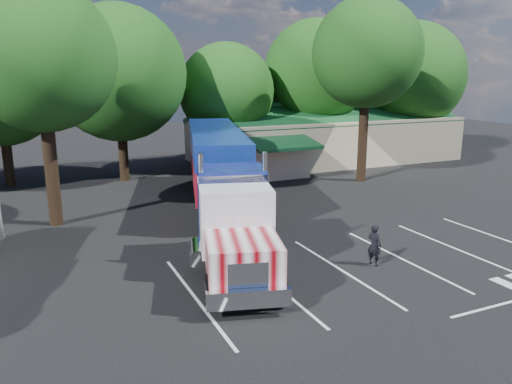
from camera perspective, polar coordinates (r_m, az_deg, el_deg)
name	(u,v)px	position (r m, az deg, el deg)	size (l,w,h in m)	color
ground	(277,231)	(26.31, 2.46, -4.43)	(120.00, 120.00, 0.00)	black
event_hall	(322,137)	(47.69, 7.57, 6.28)	(24.20, 14.12, 5.55)	#C5AD92
tree_row_c	(118,73)	(39.02, -15.46, 12.93)	(10.00, 10.00, 13.05)	black
tree_row_d	(226,91)	(42.69, -3.41, 11.43)	(8.00, 8.00, 10.60)	black
tree_row_e	(316,73)	(47.10, 6.89, 13.38)	(9.60, 9.60, 12.90)	black
tree_row_f	(411,76)	(52.07, 17.27, 12.56)	(10.40, 10.40, 13.00)	black
tree_near_left	(41,58)	(28.32, -23.39, 13.89)	(7.60, 7.60, 12.65)	black
tree_near_right	(367,53)	(38.40, 12.58, 15.22)	(8.00, 8.00, 13.50)	black
semi_truck	(219,168)	(28.50, -4.22, 2.72)	(9.27, 23.34, 4.92)	black
woman	(374,245)	(22.04, 13.37, -5.90)	(0.66, 0.43, 1.81)	black
bicycle	(248,188)	(33.91, -0.93, 0.46)	(0.60, 1.71, 0.90)	black
silver_sedan	(258,168)	(39.80, 0.29, 2.75)	(1.44, 4.12, 1.36)	#AFB1B7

